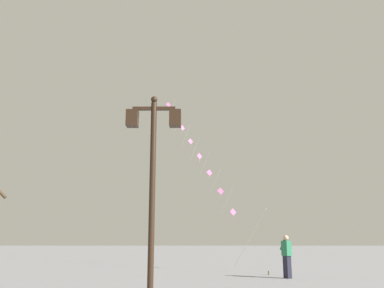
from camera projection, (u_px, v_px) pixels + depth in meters
ground_plane at (218, 272)px, 20.13m from camera, size 160.00×160.00×0.00m
twin_lantern_lamp_post at (153, 158)px, 9.77m from camera, size 1.31×0.28×4.94m
kite_train at (202, 161)px, 25.24m from camera, size 5.47×10.49×11.55m
kite_flyer at (287, 255)px, 17.01m from camera, size 0.41×0.62×1.71m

